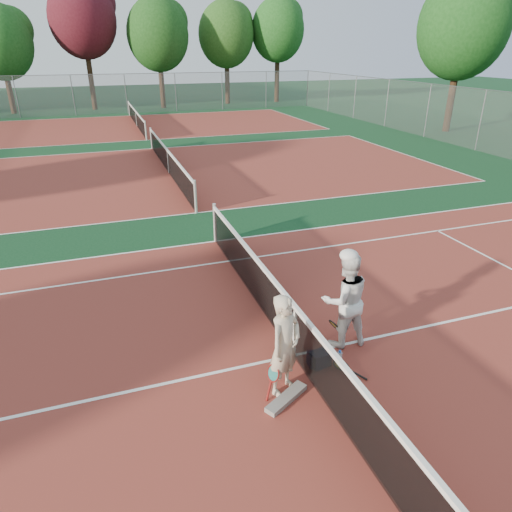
% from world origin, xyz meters
% --- Properties ---
extents(ground, '(130.00, 130.00, 0.00)m').
position_xyz_m(ground, '(0.00, 0.00, 0.00)').
color(ground, '#0D3219').
rests_on(ground, ground).
extents(court_main, '(23.77, 10.97, 0.01)m').
position_xyz_m(court_main, '(0.00, 0.00, 0.00)').
color(court_main, maroon).
rests_on(court_main, ground).
extents(court_far_a, '(23.77, 10.97, 0.01)m').
position_xyz_m(court_far_a, '(0.00, 13.50, 0.00)').
color(court_far_a, maroon).
rests_on(court_far_a, ground).
extents(court_far_b, '(23.77, 10.97, 0.01)m').
position_xyz_m(court_far_b, '(0.00, 27.00, 0.00)').
color(court_far_b, maroon).
rests_on(court_far_b, ground).
extents(net_main, '(0.10, 10.98, 1.02)m').
position_xyz_m(net_main, '(0.00, 0.00, 0.51)').
color(net_main, black).
rests_on(net_main, ground).
extents(net_far_a, '(0.10, 10.98, 1.02)m').
position_xyz_m(net_far_a, '(0.00, 13.50, 0.51)').
color(net_far_a, black).
rests_on(net_far_a, ground).
extents(net_far_b, '(0.10, 10.98, 1.02)m').
position_xyz_m(net_far_b, '(0.00, 27.00, 0.51)').
color(net_far_b, black).
rests_on(net_far_b, ground).
extents(fence_back, '(32.00, 0.06, 3.00)m').
position_xyz_m(fence_back, '(0.00, 34.00, 1.50)').
color(fence_back, slate).
rests_on(fence_back, ground).
extents(player_a, '(0.74, 0.66, 1.69)m').
position_xyz_m(player_a, '(-0.50, -0.74, 0.84)').
color(player_a, beige).
rests_on(player_a, ground).
extents(player_b, '(0.92, 0.74, 1.80)m').
position_xyz_m(player_b, '(0.98, 0.08, 0.90)').
color(player_b, white).
rests_on(player_b, ground).
extents(racket_red, '(0.29, 0.33, 0.58)m').
position_xyz_m(racket_red, '(-0.72, -0.85, 0.29)').
color(racket_red, maroon).
rests_on(racket_red, ground).
extents(racket_black_held, '(0.42, 0.35, 0.51)m').
position_xyz_m(racket_black_held, '(0.83, 0.10, 0.25)').
color(racket_black_held, black).
rests_on(racket_black_held, ground).
extents(racket_spare, '(0.58, 0.63, 0.15)m').
position_xyz_m(racket_spare, '(0.58, -0.64, 0.08)').
color(racket_spare, black).
rests_on(racket_spare, ground).
extents(sports_bag_navy, '(0.37, 0.29, 0.27)m').
position_xyz_m(sports_bag_navy, '(0.31, -0.39, 0.13)').
color(sports_bag_navy, black).
rests_on(sports_bag_navy, ground).
extents(sports_bag_purple, '(0.32, 0.23, 0.24)m').
position_xyz_m(sports_bag_purple, '(0.27, -0.35, 0.12)').
color(sports_bag_purple, black).
rests_on(sports_bag_purple, ground).
extents(net_cover_canvas, '(0.81, 0.57, 0.09)m').
position_xyz_m(net_cover_canvas, '(-0.55, -0.99, 0.04)').
color(net_cover_canvas, slate).
rests_on(net_cover_canvas, ground).
extents(water_bottle, '(0.09, 0.09, 0.30)m').
position_xyz_m(water_bottle, '(0.60, -0.54, 0.15)').
color(water_bottle, '#C9E9FF').
rests_on(water_bottle, ground).
extents(tree_back_maroon, '(5.29, 5.29, 10.02)m').
position_xyz_m(tree_back_maroon, '(-2.49, 37.51, 6.96)').
color(tree_back_maroon, '#382314').
rests_on(tree_back_maroon, ground).
extents(tree_back_3, '(5.13, 5.13, 8.82)m').
position_xyz_m(tree_back_3, '(3.31, 36.79, 5.85)').
color(tree_back_3, '#382314').
rests_on(tree_back_3, ground).
extents(tree_back_4, '(5.00, 5.00, 8.83)m').
position_xyz_m(tree_back_4, '(9.63, 38.14, 5.94)').
color(tree_back_4, '#382314').
rests_on(tree_back_4, ground).
extents(tree_back_5, '(4.90, 4.90, 9.17)m').
position_xyz_m(tree_back_5, '(14.55, 37.91, 6.32)').
color(tree_back_5, '#382314').
rests_on(tree_back_5, ground).
extents(tree_right_1, '(5.27, 5.27, 9.08)m').
position_xyz_m(tree_right_1, '(18.61, 18.43, 6.03)').
color(tree_right_1, '#382314').
rests_on(tree_right_1, ground).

